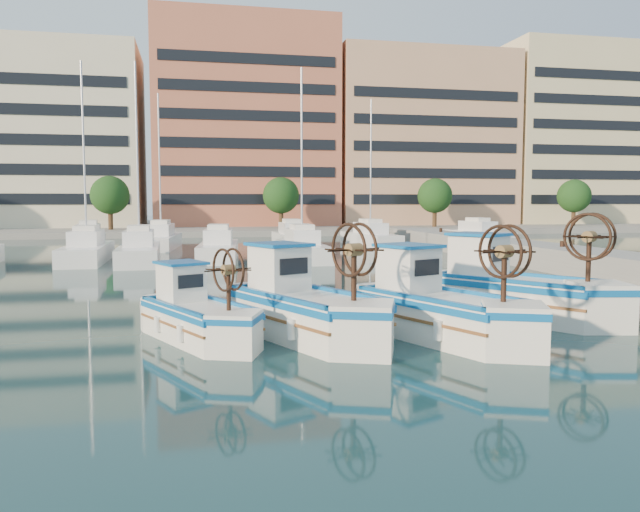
{
  "coord_description": "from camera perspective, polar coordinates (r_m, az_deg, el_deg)",
  "views": [
    {
      "loc": [
        -5.71,
        -14.83,
        3.52
      ],
      "look_at": [
        -1.04,
        7.8,
        1.5
      ],
      "focal_mm": 35.0,
      "sensor_mm": 36.0,
      "label": 1
    }
  ],
  "objects": [
    {
      "name": "ground",
      "position": [
        16.27,
        9.25,
        -7.56
      ],
      "size": [
        300.0,
        300.0,
        0.0
      ],
      "primitive_type": "plane",
      "color": "#1C4548",
      "rests_on": "ground"
    },
    {
      "name": "waterfront",
      "position": [
        81.61,
        -1.08,
        10.33
      ],
      "size": [
        180.0,
        40.0,
        25.6
      ],
      "color": "gray",
      "rests_on": "ground"
    },
    {
      "name": "yacht_marina",
      "position": [
        43.11,
        -8.89,
        0.96
      ],
      "size": [
        39.07,
        22.4,
        11.5
      ],
      "color": "white",
      "rests_on": "ground"
    },
    {
      "name": "fishing_boat_a",
      "position": [
        16.22,
        -11.18,
        -5.19
      ],
      "size": [
        3.05,
        4.08,
        2.46
      ],
      "rotation": [
        0.0,
        0.0,
        0.44
      ],
      "color": "white",
      "rests_on": "ground"
    },
    {
      "name": "fishing_boat_b",
      "position": [
        16.18,
        -1.57,
        -4.54
      ],
      "size": [
        3.73,
        5.06,
        3.05
      ],
      "rotation": [
        0.0,
        0.0,
        0.42
      ],
      "color": "white",
      "rests_on": "ground"
    },
    {
      "name": "fishing_boat_c",
      "position": [
        16.37,
        10.73,
        -4.55
      ],
      "size": [
        3.62,
        4.99,
        3.01
      ],
      "rotation": [
        0.0,
        0.0,
        0.4
      ],
      "color": "white",
      "rests_on": "ground"
    },
    {
      "name": "fishing_boat_d",
      "position": [
        19.76,
        17.26,
        -2.89
      ],
      "size": [
        4.49,
        5.26,
        3.22
      ],
      "rotation": [
        0.0,
        0.0,
        0.59
      ],
      "color": "white",
      "rests_on": "ground"
    }
  ]
}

